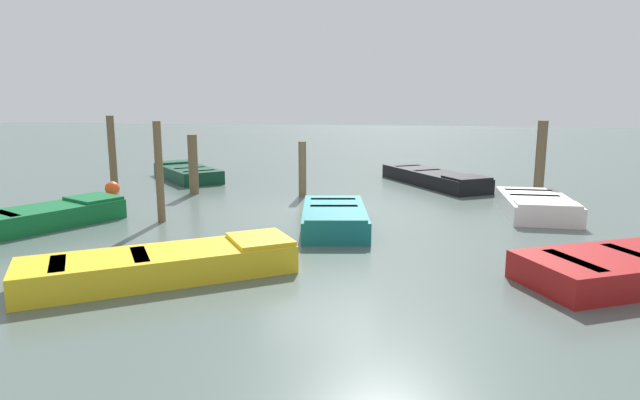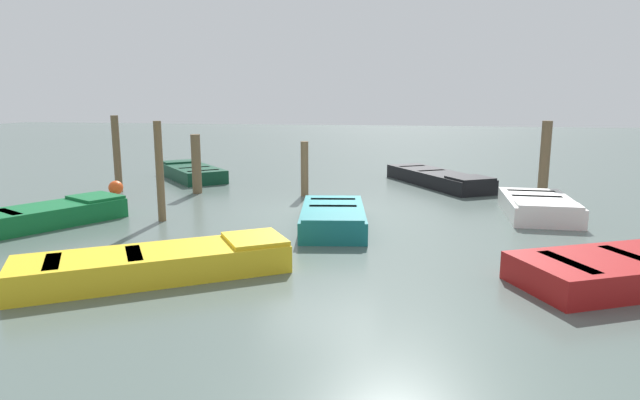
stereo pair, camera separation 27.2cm
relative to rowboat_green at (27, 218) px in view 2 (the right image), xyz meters
name	(u,v)px [view 2 (the right image)]	position (x,y,z in m)	size (l,w,h in m)	color
ground_plane	(320,216)	(5.42, 2.30, -0.22)	(80.00, 80.00, 0.00)	#4C5B56
rowboat_green	(27,218)	(0.00, 0.00, 0.00)	(2.74, 3.89, 0.46)	#0F602D
rowboat_dark_green	(192,172)	(0.36, 6.87, 0.00)	(3.01, 3.15, 0.46)	#0C3823
rowboat_white	(538,206)	(10.10, 3.22, 0.00)	(1.37, 2.62, 0.46)	silver
rowboat_black	(437,178)	(8.01, 7.08, 0.00)	(3.15, 4.11, 0.46)	black
rowboat_teal	(333,217)	(5.89, 1.25, 0.00)	(1.67, 2.93, 0.46)	#14666B
rowboat_yellow	(158,263)	(3.94, -2.19, 0.00)	(3.73, 2.98, 0.46)	gold
mooring_piling_mid_left	(160,172)	(2.27, 1.17, 0.82)	(0.16, 0.16, 2.08)	brown
mooring_piling_far_left	(117,154)	(-0.58, 4.23, 0.82)	(0.20, 0.20, 2.08)	brown
mooring_piling_far_right	(545,160)	(10.65, 5.58, 0.77)	(0.25, 0.25, 1.97)	brown
mooring_piling_mid_right	(305,169)	(4.55, 4.62, 0.50)	(0.20, 0.20, 1.43)	brown
mooring_piling_center	(196,164)	(1.61, 4.46, 0.58)	(0.25, 0.25, 1.59)	brown
marker_buoy	(116,188)	(-0.03, 3.20, 0.07)	(0.36, 0.36, 0.48)	#262626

